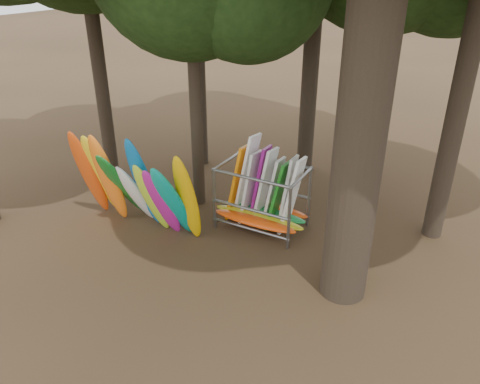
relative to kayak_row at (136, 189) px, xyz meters
The scene contains 4 objects.
ground 2.62m from the kayak_row, ahead, with size 120.00×120.00×0.00m, color #47331E.
lake 59.86m from the kayak_row, 87.89° to the left, with size 160.00×160.00×0.00m, color gray.
kayak_row is the anchor object (origin of this frame).
storage_rack 3.77m from the kayak_row, 32.50° to the left, with size 2.96×1.54×2.85m.
Camera 1 is at (6.49, -9.08, 7.47)m, focal length 35.00 mm.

